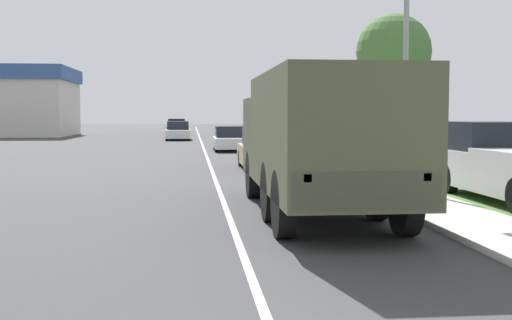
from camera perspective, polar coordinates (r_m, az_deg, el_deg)
The scene contains 13 objects.
ground_plane at distance 43.82m, azimuth -4.79°, elevation 1.36°, with size 180.00×180.00×0.00m, color #38383A.
lane_centre_stripe at distance 43.82m, azimuth -4.79°, elevation 1.36°, with size 0.12×120.00×0.00m.
sidewalk_right at distance 44.13m, azimuth 1.06°, elevation 1.47°, with size 1.80×120.00×0.12m.
grass_strip_right at distance 44.87m, azimuth 6.65°, elevation 1.42°, with size 7.00×120.00×0.02m.
military_truck at distance 13.26m, azimuth 5.52°, elevation 2.09°, with size 2.41×7.94×2.89m.
car_nearest_ahead at distance 24.33m, azimuth 0.92°, elevation 0.88°, with size 1.90×4.68×1.62m.
car_second_ahead at distance 36.59m, azimuth -2.30°, elevation 1.83°, with size 1.87×4.08×1.40m.
car_third_ahead at distance 52.38m, azimuth -6.94°, elevation 2.54°, with size 1.93×4.79×1.51m.
car_fourth_ahead at distance 63.51m, azimuth -7.06°, elevation 2.85°, with size 1.84×4.59×1.63m.
pickup_truck at distance 16.62m, azimuth 21.82°, elevation -0.32°, with size 2.09×5.48×1.88m.
lamp_post at distance 17.09m, azimuth 12.46°, elevation 10.27°, with size 1.69×0.24×6.37m.
tree_mid_right at distance 29.66m, azimuth 12.14°, elevation 9.32°, with size 3.35×3.35×6.54m.
building_distant at distance 66.33m, azimuth -21.68°, elevation 4.86°, with size 13.44×11.24×6.51m.
Camera 1 is at (-0.76, -3.77, 2.10)m, focal length 45.00 mm.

